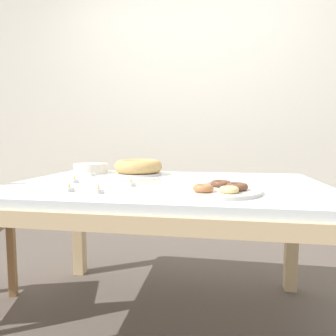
{
  "coord_description": "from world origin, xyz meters",
  "views": [
    {
      "loc": [
        0.25,
        -1.43,
        0.93
      ],
      "look_at": [
        -0.01,
        0.11,
        0.79
      ],
      "focal_mm": 32.0,
      "sensor_mm": 36.0,
      "label": 1
    }
  ],
  "objects": [
    {
      "name": "ground_plane",
      "position": [
        0.0,
        0.0,
        0.0
      ],
      "size": [
        12.0,
        12.0,
        0.0
      ],
      "primitive_type": "plane",
      "color": "#564C44"
    },
    {
      "name": "tealight_centre",
      "position": [
        -0.21,
        -0.34,
        0.74
      ],
      "size": [
        0.04,
        0.04,
        0.04
      ],
      "color": "silver",
      "rests_on": "dining_table"
    },
    {
      "name": "tealight_near_cakes",
      "position": [
        -0.44,
        -0.09,
        0.74
      ],
      "size": [
        0.04,
        0.04,
        0.04
      ],
      "color": "silver",
      "rests_on": "dining_table"
    },
    {
      "name": "tealight_right_edge",
      "position": [
        -0.14,
        -0.15,
        0.74
      ],
      "size": [
        0.04,
        0.04,
        0.04
      ],
      "color": "silver",
      "rests_on": "dining_table"
    },
    {
      "name": "tealight_left_edge",
      "position": [
        -0.47,
        0.18,
        0.74
      ],
      "size": [
        0.04,
        0.04,
        0.04
      ],
      "color": "silver",
      "rests_on": "dining_table"
    },
    {
      "name": "dining_table",
      "position": [
        0.0,
        0.0,
        0.64
      ],
      "size": [
        1.52,
        1.05,
        0.73
      ],
      "color": "silver",
      "rests_on": "ground"
    },
    {
      "name": "plate_stack",
      "position": [
        -0.54,
        0.32,
        0.76
      ],
      "size": [
        0.21,
        0.21,
        0.06
      ],
      "color": "silver",
      "rests_on": "dining_table"
    },
    {
      "name": "pastry_platter",
      "position": [
        0.24,
        -0.24,
        0.74
      ],
      "size": [
        0.36,
        0.36,
        0.04
      ],
      "color": "silver",
      "rests_on": "dining_table"
    },
    {
      "name": "wall_back",
      "position": [
        0.0,
        1.59,
        1.3
      ],
      "size": [
        8.0,
        0.1,
        2.6
      ],
      "primitive_type": "cube",
      "color": "silver",
      "rests_on": "ground"
    },
    {
      "name": "cake_chocolate_round",
      "position": [
        -0.22,
        0.3,
        0.77
      ],
      "size": [
        0.28,
        0.28,
        0.09
      ],
      "color": "silver",
      "rests_on": "dining_table"
    },
    {
      "name": "tealight_near_front",
      "position": [
        -0.34,
        -0.32,
        0.74
      ],
      "size": [
        0.04,
        0.04,
        0.04
      ],
      "color": "silver",
      "rests_on": "dining_table"
    }
  ]
}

